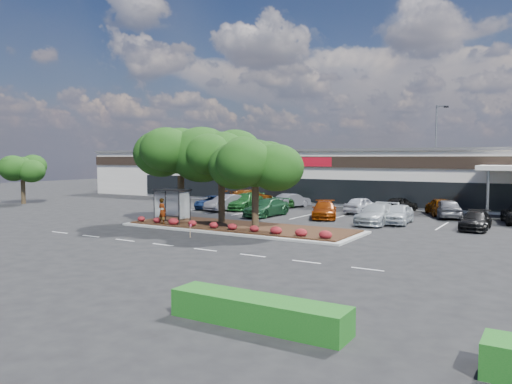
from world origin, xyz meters
The scene contains 30 objects.
ground centered at (0.00, 0.00, 0.00)m, with size 160.00×160.00×0.00m, color black.
retail_store centered at (0.06, 33.91, 3.15)m, with size 80.40×25.20×6.25m.
landscape_island centered at (-2.00, 4.00, 0.12)m, with size 18.00×6.00×0.26m.
lane_markings centered at (-0.14, 10.42, 0.01)m, with size 33.12×20.06×0.01m.
shrub_row centered at (-2.00, 1.90, 0.51)m, with size 17.00×0.80×0.50m, color maroon, non-canonical shape.
bus_shelter centered at (-7.50, 2.95, 2.31)m, with size 2.75×1.55×2.59m.
island_tree_west centered at (-8.00, 4.50, 4.21)m, with size 7.20×7.20×7.89m, color #10360C, non-canonical shape.
island_tree_mid centered at (-4.50, 5.20, 3.92)m, with size 6.60×6.60×7.32m, color #10360C, non-canonical shape.
island_tree_east centered at (-0.50, 3.70, 3.51)m, with size 5.80×5.80×6.50m, color #10360C, non-canonical shape.
hedge_south_east centered at (10.00, -13.50, 0.45)m, with size 6.00×1.30×0.90m, color #105313.
tree_west_far centered at (-34.00, 8.00, 2.80)m, with size 4.80×4.80×5.61m, color #10360C, non-canonical shape.
conifer_north_west centered at (-30.00, 46.00, 5.00)m, with size 4.40×4.40×10.00m, color #10360C.
person_waiting centered at (-7.60, 1.78, 1.24)m, with size 0.71×0.47×1.95m, color #594C47.
light_pole centered at (7.07, 27.99, 4.79)m, with size 1.43×0.52×10.74m.
survey_stake centered at (-2.68, -1.00, 0.59)m, with size 0.07×0.14×0.90m.
car_0 centered at (-12.49, 14.75, 0.66)m, with size 2.21×4.79×1.33m, color navy.
car_1 centered at (-10.15, 13.97, 0.79)m, with size 1.68×4.82×1.59m, color slate.
car_2 centered at (-9.13, 15.89, 0.81)m, with size 2.27×5.59×1.62m, color #174D1C.
car_3 centered at (-4.37, 12.05, 0.78)m, with size 2.19×5.39×1.57m, color #1C4A29.
car_4 centered at (0.73, 13.28, 0.74)m, with size 2.06×5.07×1.47m, color #7C2C05.
car_5 centered at (5.82, 11.92, 0.81)m, with size 2.28×5.61×1.63m, color #ABB2B6.
car_6 centered at (7.20, 13.07, 0.79)m, with size 1.87×4.66×1.59m, color silver.
car_7 centered at (12.98, 12.64, 0.68)m, with size 1.91×4.70×1.36m, color black.
car_9 centered at (-11.52, 20.96, 0.85)m, with size 2.39×5.89×1.71m, color #682E09.
car_10 centered at (-5.92, 20.14, 0.74)m, with size 1.58×4.52×1.49m, color slate.
car_11 centered at (-6.67, 20.47, 0.76)m, with size 1.78×4.44×1.51m, color #1B491A.
car_12 centered at (2.20, 18.76, 0.77)m, with size 1.83×4.54×1.55m, color silver.
car_13 centered at (4.88, 22.28, 0.72)m, with size 1.70×4.23×1.44m, color black.
car_14 centered at (9.82, 19.10, 0.84)m, with size 1.98×4.93×1.68m, color #585960.
car_15 centered at (8.98, 20.63, 0.83)m, with size 1.95×4.85×1.65m, color #652C02.
Camera 1 is at (17.93, -26.74, 5.31)m, focal length 35.00 mm.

